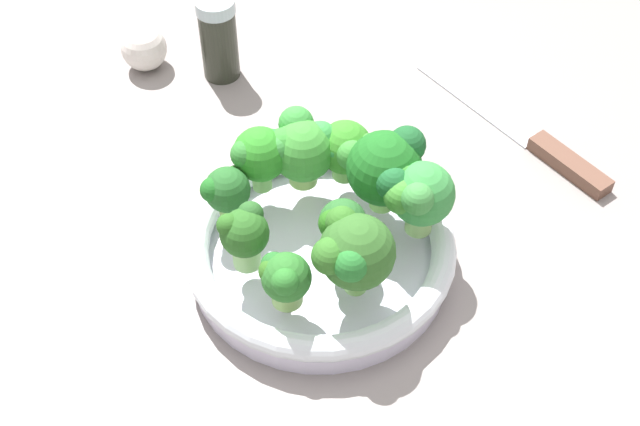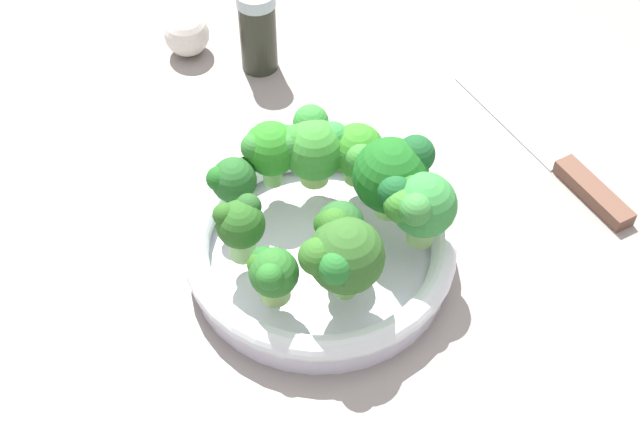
{
  "view_description": "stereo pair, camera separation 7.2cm",
  "coord_description": "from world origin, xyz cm",
  "px_view_note": "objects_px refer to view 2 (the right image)",
  "views": [
    {
      "loc": [
        -5.37,
        -45.82,
        60.76
      ],
      "look_at": [
        -0.77,
        2.49,
        7.13
      ],
      "focal_mm": 46.97,
      "sensor_mm": 36.0,
      "label": 1
    },
    {
      "loc": [
        1.85,
        -45.97,
        60.76
      ],
      "look_at": [
        -0.77,
        2.49,
        7.13
      ],
      "focal_mm": 46.97,
      "sensor_mm": 36.0,
      "label": 2
    }
  ],
  "objects_px": {
    "broccoli_floret_7": "(313,146)",
    "broccoli_floret_9": "(393,175)",
    "broccoli_floret_5": "(271,273)",
    "garlic_bulb": "(187,34)",
    "broccoli_floret_6": "(272,148)",
    "bowl": "(320,250)",
    "broccoli_floret_3": "(342,256)",
    "broccoli_floret_1": "(338,228)",
    "broccoli_floret_0": "(419,205)",
    "broccoli_floret_4": "(233,180)",
    "knife": "(561,164)",
    "pepper_shaker": "(258,31)",
    "broccoli_floret_2": "(359,153)",
    "broccoli_floret_8": "(240,227)"
  },
  "relations": [
    {
      "from": "broccoli_floret_2",
      "to": "broccoli_floret_9",
      "type": "height_order",
      "value": "broccoli_floret_9"
    },
    {
      "from": "broccoli_floret_7",
      "to": "broccoli_floret_2",
      "type": "bearing_deg",
      "value": -4.3
    },
    {
      "from": "broccoli_floret_7",
      "to": "broccoli_floret_6",
      "type": "bearing_deg",
      "value": -168.72
    },
    {
      "from": "broccoli_floret_5",
      "to": "broccoli_floret_2",
      "type": "bearing_deg",
      "value": 63.66
    },
    {
      "from": "garlic_bulb",
      "to": "pepper_shaker",
      "type": "bearing_deg",
      "value": -14.27
    },
    {
      "from": "broccoli_floret_0",
      "to": "broccoli_floret_8",
      "type": "distance_m",
      "value": 0.15
    },
    {
      "from": "broccoli_floret_8",
      "to": "knife",
      "type": "distance_m",
      "value": 0.36
    },
    {
      "from": "broccoli_floret_1",
      "to": "broccoli_floret_7",
      "type": "xyz_separation_m",
      "value": [
        -0.03,
        0.09,
        0.01
      ]
    },
    {
      "from": "garlic_bulb",
      "to": "broccoli_floret_5",
      "type": "bearing_deg",
      "value": -70.27
    },
    {
      "from": "broccoli_floret_1",
      "to": "garlic_bulb",
      "type": "relative_size",
      "value": 1.06
    },
    {
      "from": "broccoli_floret_6",
      "to": "garlic_bulb",
      "type": "distance_m",
      "value": 0.28
    },
    {
      "from": "bowl",
      "to": "broccoli_floret_3",
      "type": "height_order",
      "value": "broccoli_floret_3"
    },
    {
      "from": "broccoli_floret_0",
      "to": "broccoli_floret_1",
      "type": "bearing_deg",
      "value": -165.73
    },
    {
      "from": "broccoli_floret_8",
      "to": "broccoli_floret_9",
      "type": "distance_m",
      "value": 0.14
    },
    {
      "from": "broccoli_floret_9",
      "to": "knife",
      "type": "relative_size",
      "value": 0.34
    },
    {
      "from": "broccoli_floret_9",
      "to": "broccoli_floret_0",
      "type": "bearing_deg",
      "value": -56.11
    },
    {
      "from": "broccoli_floret_0",
      "to": "broccoli_floret_7",
      "type": "relative_size",
      "value": 1.06
    },
    {
      "from": "knife",
      "to": "garlic_bulb",
      "type": "height_order",
      "value": "garlic_bulb"
    },
    {
      "from": "broccoli_floret_6",
      "to": "knife",
      "type": "xyz_separation_m",
      "value": [
        0.29,
        0.07,
        -0.08
      ]
    },
    {
      "from": "broccoli_floret_8",
      "to": "broccoli_floret_3",
      "type": "bearing_deg",
      "value": -21.65
    },
    {
      "from": "knife",
      "to": "pepper_shaker",
      "type": "distance_m",
      "value": 0.36
    },
    {
      "from": "pepper_shaker",
      "to": "broccoli_floret_6",
      "type": "bearing_deg",
      "value": -80.28
    },
    {
      "from": "broccoli_floret_4",
      "to": "garlic_bulb",
      "type": "relative_size",
      "value": 0.98
    },
    {
      "from": "broccoli_floret_7",
      "to": "bowl",
      "type": "bearing_deg",
      "value": -82.19
    },
    {
      "from": "broccoli_floret_0",
      "to": "broccoli_floret_4",
      "type": "height_order",
      "value": "broccoli_floret_0"
    },
    {
      "from": "broccoli_floret_4",
      "to": "broccoli_floret_1",
      "type": "bearing_deg",
      "value": -29.02
    },
    {
      "from": "broccoli_floret_2",
      "to": "broccoli_floret_9",
      "type": "bearing_deg",
      "value": -51.63
    },
    {
      "from": "bowl",
      "to": "broccoli_floret_5",
      "type": "relative_size",
      "value": 4.62
    },
    {
      "from": "broccoli_floret_0",
      "to": "broccoli_floret_2",
      "type": "distance_m",
      "value": 0.09
    },
    {
      "from": "broccoli_floret_0",
      "to": "broccoli_floret_9",
      "type": "xyz_separation_m",
      "value": [
        -0.02,
        0.03,
        0.0
      ]
    },
    {
      "from": "broccoli_floret_2",
      "to": "broccoli_floret_9",
      "type": "distance_m",
      "value": 0.05
    },
    {
      "from": "broccoli_floret_4",
      "to": "broccoli_floret_8",
      "type": "relative_size",
      "value": 0.85
    },
    {
      "from": "broccoli_floret_2",
      "to": "broccoli_floret_6",
      "type": "xyz_separation_m",
      "value": [
        -0.08,
        -0.0,
        0.01
      ]
    },
    {
      "from": "broccoli_floret_0",
      "to": "garlic_bulb",
      "type": "xyz_separation_m",
      "value": [
        -0.26,
        0.31,
        -0.06
      ]
    },
    {
      "from": "broccoli_floret_5",
      "to": "pepper_shaker",
      "type": "height_order",
      "value": "pepper_shaker"
    },
    {
      "from": "broccoli_floret_6",
      "to": "pepper_shaker",
      "type": "xyz_separation_m",
      "value": [
        -0.04,
        0.23,
        -0.03
      ]
    },
    {
      "from": "broccoli_floret_6",
      "to": "broccoli_floret_4",
      "type": "bearing_deg",
      "value": -138.05
    },
    {
      "from": "broccoli_floret_9",
      "to": "broccoli_floret_4",
      "type": "bearing_deg",
      "value": 178.52
    },
    {
      "from": "broccoli_floret_7",
      "to": "broccoli_floret_9",
      "type": "bearing_deg",
      "value": -29.75
    },
    {
      "from": "knife",
      "to": "pepper_shaker",
      "type": "height_order",
      "value": "pepper_shaker"
    },
    {
      "from": "knife",
      "to": "pepper_shaker",
      "type": "bearing_deg",
      "value": 155.24
    },
    {
      "from": "broccoli_floret_8",
      "to": "pepper_shaker",
      "type": "distance_m",
      "value": 0.32
    },
    {
      "from": "broccoli_floret_0",
      "to": "broccoli_floret_6",
      "type": "xyz_separation_m",
      "value": [
        -0.13,
        0.07,
        -0.0
      ]
    },
    {
      "from": "broccoli_floret_5",
      "to": "garlic_bulb",
      "type": "xyz_separation_m",
      "value": [
        -0.14,
        0.38,
        -0.05
      ]
    },
    {
      "from": "broccoli_floret_2",
      "to": "broccoli_floret_6",
      "type": "bearing_deg",
      "value": -176.96
    },
    {
      "from": "broccoli_floret_7",
      "to": "broccoli_floret_9",
      "type": "height_order",
      "value": "broccoli_floret_9"
    },
    {
      "from": "bowl",
      "to": "knife",
      "type": "height_order",
      "value": "bowl"
    },
    {
      "from": "broccoli_floret_1",
      "to": "garlic_bulb",
      "type": "height_order",
      "value": "broccoli_floret_1"
    },
    {
      "from": "broccoli_floret_5",
      "to": "broccoli_floret_7",
      "type": "xyz_separation_m",
      "value": [
        0.03,
        0.14,
        0.01
      ]
    },
    {
      "from": "broccoli_floret_5",
      "to": "broccoli_floret_6",
      "type": "bearing_deg",
      "value": 94.7
    }
  ]
}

